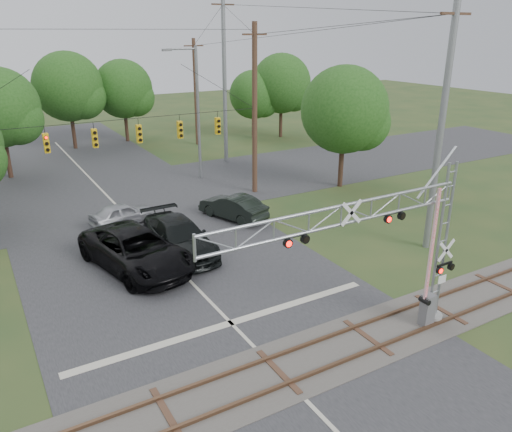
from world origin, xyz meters
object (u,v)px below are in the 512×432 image
car_dark (179,237)px  sedan_silver (122,214)px  crossing_gantry (385,242)px  streetlight (196,107)px  traffic_signal_span (131,125)px  pickup_black (136,250)px

car_dark → sedan_silver: 5.72m
sedan_silver → car_dark: bearing=-177.6°
crossing_gantry → streetlight: 23.83m
traffic_signal_span → streetlight: traffic_signal_span is taller
crossing_gantry → sedan_silver: bearing=105.4°
pickup_black → car_dark: pickup_black is taller
car_dark → streetlight: size_ratio=0.61×
pickup_black → crossing_gantry: bearing=-74.0°
traffic_signal_span → car_dark: traffic_signal_span is taller
streetlight → crossing_gantry: bearing=-98.1°
pickup_black → car_dark: (2.48, 0.67, -0.08)m
traffic_signal_span → car_dark: 8.58m
crossing_gantry → streetlight: bearing=81.9°
crossing_gantry → traffic_signal_span: 18.68m
crossing_gantry → traffic_signal_span: traffic_signal_span is taller
traffic_signal_span → streetlight: bearing=38.7°
traffic_signal_span → pickup_black: (-2.58, -7.82, -4.65)m
streetlight → pickup_black: bearing=-124.8°
pickup_black → car_dark: 2.57m
pickup_black → sedan_silver: (1.10, 6.21, -0.30)m
traffic_signal_span → crossing_gantry: bearing=-80.3°
pickup_black → streetlight: size_ratio=0.70×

